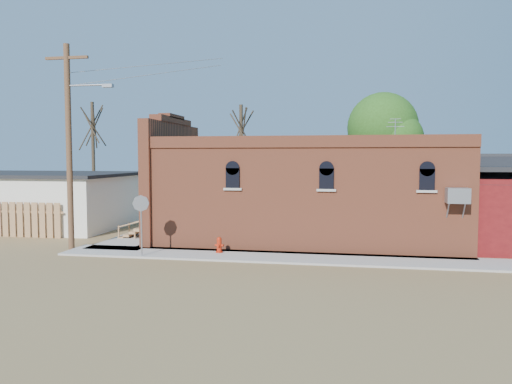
% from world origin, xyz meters
% --- Properties ---
extents(ground, '(120.00, 120.00, 0.00)m').
position_xyz_m(ground, '(0.00, 0.00, 0.00)').
color(ground, brown).
rests_on(ground, ground).
extents(sidewalk_south, '(19.00, 2.20, 0.08)m').
position_xyz_m(sidewalk_south, '(1.50, 0.90, 0.04)').
color(sidewalk_south, '#9E9991').
rests_on(sidewalk_south, ground).
extents(sidewalk_west, '(2.60, 10.00, 0.08)m').
position_xyz_m(sidewalk_west, '(-6.30, 6.00, 0.04)').
color(sidewalk_west, '#9E9991').
rests_on(sidewalk_west, ground).
extents(brick_bar, '(16.40, 7.97, 6.30)m').
position_xyz_m(brick_bar, '(1.64, 5.49, 2.34)').
color(brick_bar, '#A65032').
rests_on(brick_bar, ground).
extents(wood_fence, '(5.20, 0.10, 1.80)m').
position_xyz_m(wood_fence, '(-12.80, 3.80, 0.90)').
color(wood_fence, '#9F6A47').
rests_on(wood_fence, ground).
extents(utility_pole, '(3.12, 0.26, 9.00)m').
position_xyz_m(utility_pole, '(-8.14, 1.20, 4.77)').
color(utility_pole, '#4E2D1F').
rests_on(utility_pole, ground).
extents(tree_bare_near, '(2.80, 2.80, 7.65)m').
position_xyz_m(tree_bare_near, '(-3.00, 13.00, 5.96)').
color(tree_bare_near, '#453627').
rests_on(tree_bare_near, ground).
extents(tree_bare_far, '(2.80, 2.80, 8.16)m').
position_xyz_m(tree_bare_far, '(-14.00, 14.00, 6.36)').
color(tree_bare_far, '#453627').
rests_on(tree_bare_far, ground).
extents(tree_leafy, '(4.40, 4.40, 8.15)m').
position_xyz_m(tree_leafy, '(6.00, 13.50, 5.93)').
color(tree_leafy, '#453627').
rests_on(tree_leafy, ground).
extents(fire_hydrant, '(0.38, 0.35, 0.66)m').
position_xyz_m(fire_hydrant, '(-1.42, 1.22, 0.41)').
color(fire_hydrant, '#B11F0A').
rests_on(fire_hydrant, sidewalk_south).
extents(stop_sign, '(0.66, 0.26, 2.49)m').
position_xyz_m(stop_sign, '(-4.36, 0.00, 1.99)').
color(stop_sign, gray).
rests_on(stop_sign, sidewalk_south).
extents(trash_barrel, '(0.59, 0.59, 0.76)m').
position_xyz_m(trash_barrel, '(-5.30, 6.39, 0.46)').
color(trash_barrel, navy).
rests_on(trash_barrel, sidewalk_west).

